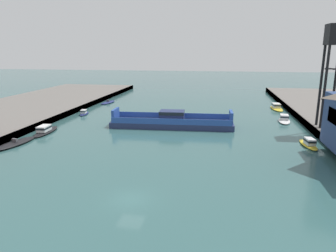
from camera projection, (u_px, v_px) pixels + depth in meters
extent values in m
plane|color=#335B5B|center=(130.00, 199.00, 31.02)|extent=(400.00, 400.00, 0.00)
cube|color=#423D38|center=(23.00, 132.00, 54.05)|extent=(0.30, 140.00, 1.26)
cube|color=#423D38|center=(332.00, 146.00, 46.02)|extent=(0.30, 140.00, 1.26)
cube|color=navy|center=(172.00, 124.00, 60.34)|extent=(23.70, 6.91, 1.10)
cube|color=#284CA3|center=(173.00, 115.00, 62.82)|extent=(22.50, 1.19, 1.10)
cube|color=#284CA3|center=(170.00, 122.00, 57.33)|extent=(22.50, 1.19, 1.10)
cube|color=navy|center=(172.00, 116.00, 59.96)|extent=(4.84, 3.41, 2.06)
cube|color=black|center=(172.00, 113.00, 59.80)|extent=(4.88, 3.45, 0.60)
cube|color=#284CA3|center=(231.00, 117.00, 58.66)|extent=(0.69, 4.08, 2.20)
cube|color=#284CA3|center=(115.00, 114.00, 61.23)|extent=(0.69, 4.08, 2.20)
ellipsoid|color=navy|center=(108.00, 102.00, 87.55)|extent=(3.06, 7.27, 0.42)
cube|color=#4C4C51|center=(108.00, 101.00, 87.44)|extent=(0.81, 0.49, 0.50)
ellipsoid|color=black|center=(15.00, 143.00, 48.72)|extent=(3.57, 8.39, 0.53)
cube|color=#4C4C51|center=(15.00, 140.00, 48.60)|extent=(0.89, 0.52, 0.50)
ellipsoid|color=black|center=(46.00, 131.00, 55.94)|extent=(2.84, 8.13, 0.49)
cube|color=silver|center=(44.00, 128.00, 55.19)|extent=(1.79, 2.90, 0.98)
cube|color=black|center=(44.00, 128.00, 55.16)|extent=(1.84, 2.99, 0.29)
ellipsoid|color=yellow|center=(277.00, 108.00, 78.39)|extent=(3.02, 8.26, 0.38)
cube|color=silver|center=(276.00, 105.00, 78.81)|extent=(1.92, 2.95, 1.01)
cube|color=black|center=(276.00, 105.00, 78.78)|extent=(1.97, 3.03, 0.30)
ellipsoid|color=navy|center=(84.00, 114.00, 71.98)|extent=(2.22, 5.08, 0.38)
cube|color=silver|center=(84.00, 111.00, 71.48)|extent=(1.31, 1.86, 0.80)
cube|color=black|center=(84.00, 111.00, 71.46)|extent=(1.34, 1.91, 0.24)
ellipsoid|color=white|center=(284.00, 121.00, 64.53)|extent=(2.96, 6.56, 0.43)
cube|color=silver|center=(284.00, 117.00, 64.81)|extent=(1.83, 2.38, 1.00)
cube|color=black|center=(284.00, 116.00, 64.78)|extent=(1.88, 2.45, 0.30)
ellipsoid|color=yellow|center=(308.00, 145.00, 48.27)|extent=(2.36, 6.08, 0.37)
cube|color=silver|center=(310.00, 141.00, 47.68)|extent=(1.41, 2.20, 0.97)
cube|color=black|center=(310.00, 141.00, 47.65)|extent=(1.45, 2.26, 0.29)
cylinder|color=black|center=(321.00, 86.00, 54.89)|extent=(0.44, 0.44, 14.08)
cylinder|color=black|center=(335.00, 86.00, 54.52)|extent=(0.44, 0.44, 14.08)
cylinder|color=black|center=(325.00, 88.00, 52.68)|extent=(0.44, 0.44, 14.08)
cube|color=black|center=(328.00, 99.00, 54.10)|extent=(2.31, 0.20, 0.20)
cube|color=black|center=(328.00, 99.00, 54.10)|extent=(0.20, 2.31, 0.20)
cube|color=black|center=(332.00, 69.00, 52.86)|extent=(2.31, 0.20, 0.20)
cube|color=black|center=(332.00, 69.00, 52.86)|extent=(0.20, 2.31, 0.20)
cube|color=black|center=(336.00, 34.00, 51.53)|extent=(3.00, 3.00, 3.42)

